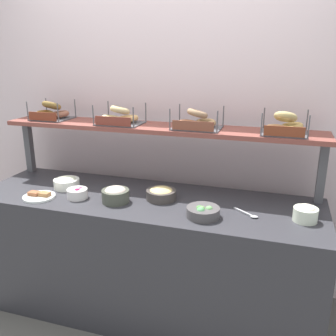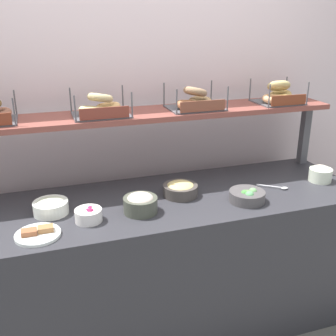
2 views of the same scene
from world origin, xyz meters
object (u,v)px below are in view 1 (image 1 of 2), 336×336
Objects in this scene: bowl_hummus at (161,193)px; bagel_basket_everything at (197,122)px; bowl_veggie_mix at (203,212)px; bowl_beet_salad at (77,193)px; bagel_basket_sesame at (284,126)px; bagel_basket_cinnamon_raisin at (52,113)px; bagel_basket_plain at (120,117)px; bowl_scallion_spread at (67,182)px; serving_spoon_near_plate at (249,214)px; bowl_tuna_salad at (115,194)px; bowl_potato_salad at (306,213)px; serving_plate_white at (39,196)px.

bagel_basket_everything reaches higher than bowl_hummus.
bowl_veggie_mix is at bearing -30.31° from bowl_hummus.
bowl_beet_salad is 0.47× the size of bagel_basket_sesame.
bagel_basket_plain is (0.57, -0.02, -0.00)m from bagel_basket_cinnamon_raisin.
bagel_basket_sesame is (1.67, -0.03, 0.00)m from bagel_basket_cinnamon_raisin.
bowl_scallion_spread is 0.22m from bowl_beet_salad.
bagel_basket_everything is (-0.40, 0.32, 0.47)m from serving_spoon_near_plate.
bagel_basket_everything reaches higher than bowl_tuna_salad.
bowl_beet_salad is 0.47× the size of bagel_basket_cinnamon_raisin.
bagel_basket_sesame is at bearing 45.96° from bowl_veggie_mix.
bowl_hummus is 0.58m from serving_spoon_near_plate.
bowl_veggie_mix reaches higher than serving_spoon_near_plate.
bagel_basket_cinnamon_raisin is 0.89× the size of bagel_basket_everything.
bagel_basket_cinnamon_raisin reaches higher than serving_spoon_near_plate.
bowl_hummus is 0.63m from bagel_basket_plain.
bagel_basket_cinnamon_raisin is (-1.83, 0.32, 0.43)m from bowl_potato_salad.
bowl_hummus is 0.80m from serving_plate_white.
bowl_scallion_spread is at bearing -170.62° from bagel_basket_sesame.
bowl_beet_salad is (-0.27, -0.02, -0.02)m from bowl_tuna_salad.
bowl_veggie_mix is (-0.56, -0.12, -0.02)m from bowl_potato_salad.
bagel_basket_cinnamon_raisin is (-1.27, 0.44, 0.45)m from bowl_veggie_mix.
bowl_beet_salad is 1.38m from bagel_basket_sesame.
bowl_tuna_salad is 0.62× the size of bagel_basket_sesame.
bagel_basket_sesame reaches higher than bagel_basket_cinnamon_raisin.
bagel_basket_cinnamon_raisin reaches higher than bowl_beet_salad.
bagel_basket_cinnamon_raisin reaches higher than bowl_veggie_mix.
bowl_scallion_spread reaches higher than serving_plate_white.
bagel_basket_cinnamon_raisin is at bearing 167.27° from serving_spoon_near_plate.
bagel_basket_sesame is at bearing -0.93° from bagel_basket_cinnamon_raisin.
bowl_hummus is at bearing 175.90° from bowl_potato_salad.
bagel_basket_sesame is at bearing 17.85° from bowl_hummus.
bowl_tuna_salad is at bearing 10.02° from serving_plate_white.
bagel_basket_cinnamon_raisin is at bearing 136.12° from bowl_beet_salad.
bowl_potato_salad reaches higher than bowl_scallion_spread.
bowl_beet_salad is at bearing -110.97° from bagel_basket_plain.
bagel_basket_everything is at bearing -1.11° from bagel_basket_cinnamon_raisin.
bowl_potato_salad is 1.90m from bagel_basket_cinnamon_raisin.
serving_spoon_near_plate is (1.27, -0.08, -0.03)m from bowl_scallion_spread.
serving_plate_white is at bearing -130.50° from bagel_basket_plain.
bowl_potato_salad is 0.88m from bowl_hummus.
bowl_hummus reaches higher than serving_spoon_near_plate.
bowl_beet_salad is 0.42× the size of bagel_basket_everything.
bowl_scallion_spread reaches higher than serving_spoon_near_plate.
serving_spoon_near_plate is (0.25, 0.10, -0.03)m from bowl_veggie_mix.
bowl_potato_salad is 0.44× the size of bagel_basket_plain.
bowl_potato_salad is 0.78× the size of bowl_tuna_salad.
bowl_tuna_salad is 0.83m from serving_spoon_near_plate.
bagel_basket_plain is at bearing 166.67° from bowl_potato_salad.
bowl_beet_salad is at bearing 16.86° from serving_plate_white.
serving_spoon_near_plate is at bearing -12.73° from bagel_basket_cinnamon_raisin.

